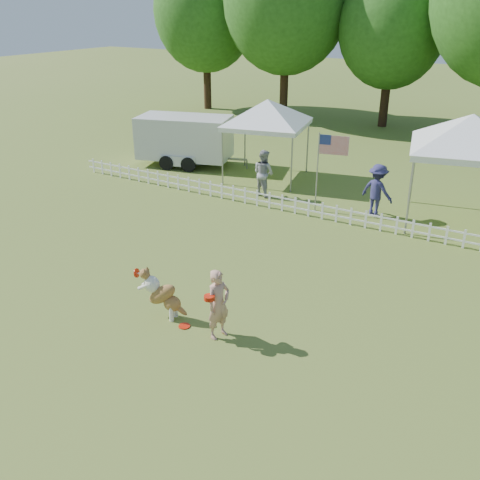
% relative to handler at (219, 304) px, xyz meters
% --- Properties ---
extents(ground, '(120.00, 120.00, 0.00)m').
position_rel_handler_xyz_m(ground, '(-0.52, 0.54, -0.80)').
color(ground, '#4A6520').
rests_on(ground, ground).
extents(picket_fence, '(22.00, 0.08, 0.60)m').
position_rel_handler_xyz_m(picket_fence, '(-0.52, 7.54, -0.50)').
color(picket_fence, white).
rests_on(picket_fence, ground).
extents(handler, '(0.52, 0.66, 1.59)m').
position_rel_handler_xyz_m(handler, '(0.00, 0.00, 0.00)').
color(handler, tan).
rests_on(handler, ground).
extents(dog, '(1.19, 0.58, 1.18)m').
position_rel_handler_xyz_m(dog, '(-1.52, 0.00, -0.21)').
color(dog, brown).
rests_on(dog, ground).
extents(frisbee_on_turf, '(0.35, 0.35, 0.02)m').
position_rel_handler_xyz_m(frisbee_on_turf, '(-0.87, -0.10, -0.78)').
color(frisbee_on_turf, red).
rests_on(frisbee_on_turf, ground).
extents(canopy_tent_left, '(3.59, 3.59, 3.14)m').
position_rel_handler_xyz_m(canopy_tent_left, '(-4.59, 10.66, 0.77)').
color(canopy_tent_left, white).
rests_on(canopy_tent_left, ground).
extents(canopy_tent_right, '(4.04, 4.04, 3.49)m').
position_rel_handler_xyz_m(canopy_tent_right, '(3.13, 9.60, 0.95)').
color(canopy_tent_right, white).
rests_on(canopy_tent_right, ground).
extents(cargo_trailer, '(5.39, 3.52, 2.19)m').
position_rel_handler_xyz_m(cargo_trailer, '(-8.64, 10.56, 0.30)').
color(cargo_trailer, silver).
rests_on(cargo_trailer, ground).
extents(flag_pole, '(1.06, 0.33, 2.75)m').
position_rel_handler_xyz_m(flag_pole, '(-1.30, 8.18, 0.58)').
color(flag_pole, gray).
rests_on(flag_pole, ground).
extents(spectator_a, '(1.01, 0.88, 1.75)m').
position_rel_handler_xyz_m(spectator_a, '(-3.63, 8.68, 0.08)').
color(spectator_a, '#96969B').
rests_on(spectator_a, ground).
extents(spectator_b, '(1.31, 0.98, 1.80)m').
position_rel_handler_xyz_m(spectator_b, '(0.64, 8.80, 0.10)').
color(spectator_b, navy).
rests_on(spectator_b, ground).
extents(tree_far_left, '(6.60, 6.60, 11.00)m').
position_rel_handler_xyz_m(tree_far_left, '(-15.52, 22.54, 4.70)').
color(tree_far_left, '#224C15').
rests_on(tree_far_left, ground).
extents(tree_left, '(7.40, 7.40, 12.00)m').
position_rel_handler_xyz_m(tree_left, '(-9.52, 22.04, 5.20)').
color(tree_left, '#224C15').
rests_on(tree_left, ground).
extents(tree_center_left, '(6.00, 6.00, 9.80)m').
position_rel_handler_xyz_m(tree_center_left, '(-3.52, 23.04, 4.10)').
color(tree_center_left, '#224C15').
rests_on(tree_center_left, ground).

